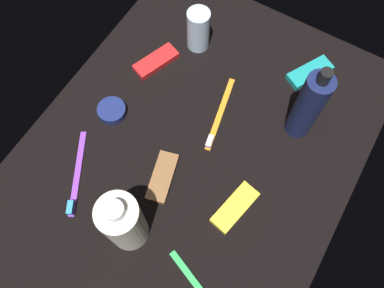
{
  "coord_description": "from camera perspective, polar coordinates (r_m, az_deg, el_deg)",
  "views": [
    {
      "loc": [
        26.52,
        15.87,
        75.48
      ],
      "look_at": [
        0.0,
        0.0,
        3.0
      ],
      "focal_mm": 36.85,
      "sensor_mm": 36.0,
      "label": 1
    }
  ],
  "objects": [
    {
      "name": "snack_bar_brown",
      "position": [
        0.79,
        -4.3,
        -4.8
      ],
      "size": [
        11.09,
        6.63,
        1.5
      ],
      "primitive_type": "cube",
      "rotation": [
        0.0,
        0.0,
        0.27
      ],
      "color": "brown",
      "rests_on": "ground_plane"
    },
    {
      "name": "bodywash_bottle",
      "position": [
        0.7,
        -9.87,
        -11.14
      ],
      "size": [
        7.19,
        7.19,
        17.89
      ],
      "color": "silver",
      "rests_on": "ground_plane"
    },
    {
      "name": "lotion_bottle",
      "position": [
        0.79,
        16.48,
        5.3
      ],
      "size": [
        5.22,
        5.22,
        20.84
      ],
      "color": "#161E47",
      "rests_on": "ground_plane"
    },
    {
      "name": "toothbrush_purple",
      "position": [
        0.82,
        -16.38,
        -4.65
      ],
      "size": [
        16.29,
        9.85,
        2.1
      ],
      "color": "purple",
      "rests_on": "ground_plane"
    },
    {
      "name": "snack_bar_red",
      "position": [
        0.92,
        -5.23,
        11.83
      ],
      "size": [
        11.14,
        7.39,
        1.5
      ],
      "primitive_type": "cube",
      "rotation": [
        0.0,
        0.0,
        -0.36
      ],
      "color": "red",
      "rests_on": "ground_plane"
    },
    {
      "name": "toothbrush_orange",
      "position": [
        0.84,
        3.89,
        3.92
      ],
      "size": [
        17.86,
        4.9,
        2.1
      ],
      "color": "orange",
      "rests_on": "ground_plane"
    },
    {
      "name": "snack_bar_yellow",
      "position": [
        0.77,
        6.23,
        -9.11
      ],
      "size": [
        10.99,
        5.99,
        1.5
      ],
      "primitive_type": "cube",
      "rotation": [
        0.0,
        0.0,
        -0.2
      ],
      "color": "yellow",
      "rests_on": "ground_plane"
    },
    {
      "name": "ground_plane",
      "position": [
        0.82,
        0.0,
        -0.99
      ],
      "size": [
        84.0,
        64.0,
        1.2
      ],
      "primitive_type": "cube",
      "color": "black"
    },
    {
      "name": "snack_bar_teal",
      "position": [
        0.93,
        16.68,
        9.88
      ],
      "size": [
        11.05,
        8.49,
        1.5
      ],
      "primitive_type": "cube",
      "rotation": [
        0.0,
        0.0,
        -0.5
      ],
      "color": "teal",
      "rests_on": "ground_plane"
    },
    {
      "name": "deodorant_stick",
      "position": [
        0.91,
        0.92,
        16.22
      ],
      "size": [
        5.1,
        5.1,
        10.27
      ],
      "primitive_type": "cylinder",
      "color": "silver",
      "rests_on": "ground_plane"
    },
    {
      "name": "cream_tin_left",
      "position": [
        0.86,
        -11.52,
        4.75
      ],
      "size": [
        6.08,
        6.08,
        1.85
      ],
      "primitive_type": "cylinder",
      "color": "navy",
      "rests_on": "ground_plane"
    }
  ]
}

